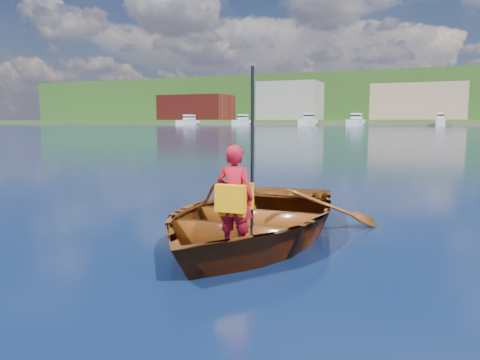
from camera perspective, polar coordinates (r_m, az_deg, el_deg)
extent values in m
plane|color=#14233B|center=(6.75, 12.48, -6.13)|extent=(600.00, 600.00, 0.00)
imported|color=maroon|center=(6.15, 1.33, -4.56)|extent=(3.03, 4.21, 0.87)
imported|color=#B40F23|center=(5.20, -0.64, -2.17)|extent=(0.43, 0.29, 1.18)
cube|color=#FFA80A|center=(5.09, -1.17, -2.27)|extent=(0.34, 0.10, 0.30)
cube|color=#FFA80A|center=(5.31, -0.14, -1.87)|extent=(0.34, 0.08, 0.30)
cube|color=#FFA80A|center=(5.23, -0.64, -4.01)|extent=(0.30, 0.22, 0.05)
cylinder|color=black|center=(5.24, 1.50, 2.59)|extent=(0.04, 0.04, 2.03)
cube|color=#29501C|center=(196.48, 22.51, 6.49)|extent=(400.00, 80.00, 2.00)
cube|color=#244E1D|center=(246.66, 22.69, 8.84)|extent=(400.00, 100.00, 22.00)
cube|color=brown|center=(155.00, 18.12, 6.42)|extent=(160.00, 4.20, 0.80)
cube|color=maroon|center=(194.27, -5.37, 8.77)|extent=(28.00, 16.00, 10.00)
cube|color=gray|center=(179.10, 6.16, 9.54)|extent=(22.00, 16.00, 14.00)
cube|color=gray|center=(171.71, 20.88, 8.88)|extent=(30.00, 16.00, 12.00)
cube|color=silver|center=(170.94, -6.38, 6.91)|extent=(3.30, 11.77, 2.06)
cube|color=silver|center=(171.98, -6.20, 7.62)|extent=(2.31, 5.30, 1.80)
cube|color=black|center=(171.98, -6.20, 7.65)|extent=(2.37, 5.53, 0.50)
cube|color=silver|center=(161.74, 0.24, 6.94)|extent=(3.06, 10.93, 2.09)
cube|color=silver|center=(162.75, 0.39, 7.70)|extent=(2.14, 4.92, 1.80)
cube|color=black|center=(162.75, 0.39, 7.74)|extent=(2.20, 5.14, 0.50)
cube|color=silver|center=(154.37, 8.29, 6.90)|extent=(3.44, 12.29, 2.37)
cube|color=silver|center=(155.57, 8.42, 7.75)|extent=(2.41, 5.53, 1.80)
cube|color=black|center=(155.57, 8.42, 7.79)|extent=(2.48, 5.78, 0.50)
cube|color=silver|center=(151.28, 13.92, 6.74)|extent=(3.84, 13.71, 2.23)
cube|color=silver|center=(152.65, 14.03, 7.58)|extent=(2.69, 6.17, 1.80)
cube|color=black|center=(152.65, 14.03, 7.61)|extent=(2.76, 6.45, 0.50)
cube|color=silver|center=(149.48, 23.24, 6.37)|extent=(2.53, 9.05, 2.25)
cube|color=silver|center=(150.40, 23.28, 7.23)|extent=(1.77, 4.07, 1.80)
cube|color=black|center=(150.40, 23.28, 7.26)|extent=(1.82, 4.25, 0.50)
cylinder|color=#382314|center=(266.82, 24.71, 9.94)|extent=(0.80, 0.80, 2.83)
sphere|color=#275F24|center=(267.07, 24.75, 10.75)|extent=(5.28, 5.28, 5.28)
cylinder|color=#382314|center=(241.11, 7.41, 9.31)|extent=(0.80, 0.80, 3.09)
sphere|color=#275F24|center=(241.30, 7.43, 10.29)|extent=(5.77, 5.77, 5.77)
cylinder|color=#382314|center=(223.11, 23.50, 8.54)|extent=(0.80, 0.80, 3.57)
sphere|color=#275F24|center=(223.32, 23.56, 9.76)|extent=(6.66, 6.66, 6.66)
cylinder|color=#382314|center=(283.71, 1.87, 10.42)|extent=(0.80, 0.80, 3.79)
sphere|color=#275F24|center=(284.04, 1.88, 11.44)|extent=(7.08, 7.08, 7.08)
cylinder|color=#382314|center=(261.91, 3.31, 9.75)|extent=(0.80, 0.80, 2.47)
sphere|color=#275F24|center=(262.07, 3.31, 10.47)|extent=(4.61, 4.61, 4.61)
cylinder|color=#382314|center=(277.42, 7.99, 10.46)|extent=(0.80, 0.80, 2.87)
sphere|color=#275F24|center=(277.67, 8.01, 11.25)|extent=(5.35, 5.35, 5.35)
cylinder|color=#382314|center=(287.00, 17.21, 10.84)|extent=(0.80, 0.80, 3.38)
sphere|color=#275F24|center=(287.35, 17.25, 11.73)|extent=(6.32, 6.32, 6.32)
cylinder|color=#382314|center=(281.89, 16.55, 10.62)|extent=(0.80, 0.80, 2.46)
sphere|color=#275F24|center=(282.12, 16.58, 11.29)|extent=(4.59, 4.59, 4.59)
cylinder|color=#382314|center=(270.62, 4.21, 10.15)|extent=(0.80, 0.80, 3.33)
sphere|color=#275F24|center=(270.89, 4.22, 11.09)|extent=(6.22, 6.22, 6.22)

